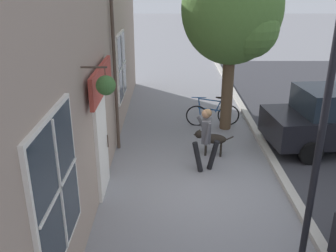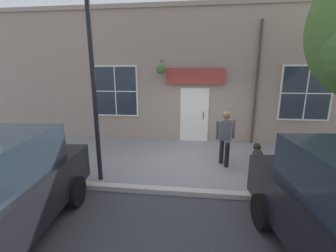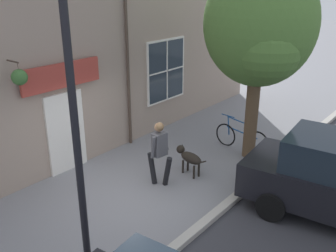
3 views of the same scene
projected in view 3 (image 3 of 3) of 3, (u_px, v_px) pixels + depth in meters
name	position (u px, v px, depth m)	size (l,w,h in m)	color
ground_plane	(132.00, 194.00, 8.79)	(90.00, 90.00, 0.00)	gray
storefront_facade	(61.00, 72.00, 9.24)	(0.95, 18.00, 5.15)	gray
pedestrian_walking	(159.00, 148.00, 8.87)	(0.69, 0.59, 1.63)	black
dog_on_leash	(189.00, 157.00, 9.55)	(1.08, 0.41, 0.71)	black
street_tree_by_curb	(261.00, 28.00, 9.34)	(2.92, 2.63, 5.28)	brown
leaning_bicycle	(241.00, 137.00, 11.00)	(1.74, 0.18, 1.00)	black
street_lamp	(71.00, 80.00, 4.82)	(0.32, 0.32, 5.41)	black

